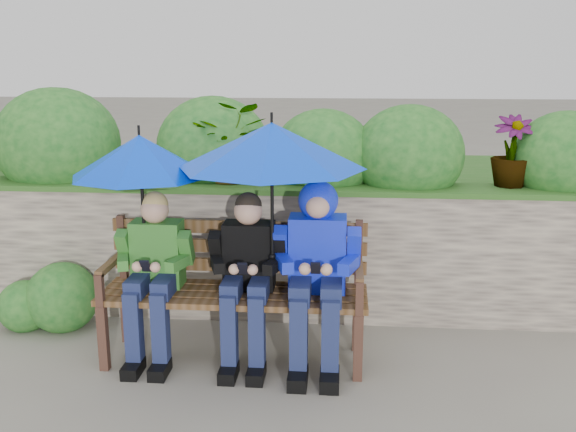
# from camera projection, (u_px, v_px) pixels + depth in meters

# --- Properties ---
(ground) EXTENTS (60.00, 60.00, 0.00)m
(ground) POSITION_uv_depth(u_px,v_px,m) (287.00, 355.00, 4.35)
(ground) COLOR gray
(ground) RESTS_ON ground
(garden_backdrop) EXTENTS (8.00, 2.87, 1.78)m
(garden_backdrop) POSITION_uv_depth(u_px,v_px,m) (287.00, 210.00, 5.73)
(garden_backdrop) COLOR #60554E
(garden_backdrop) RESTS_ON ground
(park_bench) EXTENTS (1.74, 0.51, 0.92)m
(park_bench) POSITION_uv_depth(u_px,v_px,m) (235.00, 281.00, 4.25)
(park_bench) COLOR #40271E
(park_bench) RESTS_ON ground
(boy_left) EXTENTS (0.49, 0.57, 1.12)m
(boy_left) POSITION_uv_depth(u_px,v_px,m) (154.00, 268.00, 4.19)
(boy_left) COLOR #2F711F
(boy_left) RESTS_ON ground
(boy_middle) EXTENTS (0.50, 0.57, 1.12)m
(boy_middle) POSITION_uv_depth(u_px,v_px,m) (247.00, 270.00, 4.14)
(boy_middle) COLOR black
(boy_middle) RESTS_ON ground
(boy_right) EXTENTS (0.55, 0.67, 1.20)m
(boy_right) POSITION_uv_depth(u_px,v_px,m) (317.00, 260.00, 4.09)
(boy_right) COLOR #031DD0
(boy_right) RESTS_ON ground
(umbrella_left) EXTENTS (0.90, 0.90, 0.86)m
(umbrella_left) POSITION_uv_depth(u_px,v_px,m) (140.00, 156.00, 4.07)
(umbrella_left) COLOR #0037E6
(umbrella_left) RESTS_ON ground
(umbrella_right) EXTENTS (1.17, 1.17, 0.93)m
(umbrella_right) POSITION_uv_depth(u_px,v_px,m) (272.00, 145.00, 3.91)
(umbrella_right) COLOR #0037E6
(umbrella_right) RESTS_ON ground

